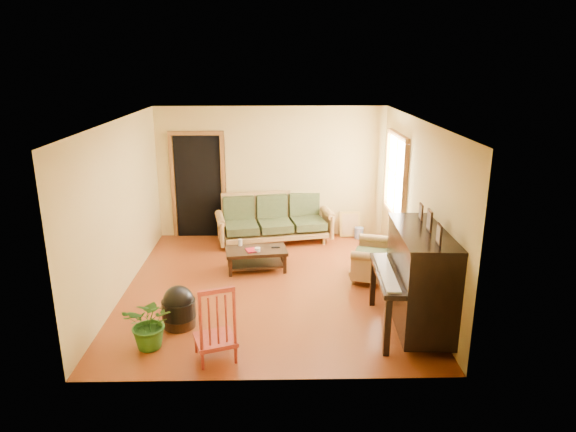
{
  "coord_description": "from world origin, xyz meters",
  "views": [
    {
      "loc": [
        0.13,
        -7.47,
        3.44
      ],
      "look_at": [
        0.29,
        0.2,
        1.1
      ],
      "focal_mm": 32.0,
      "sensor_mm": 36.0,
      "label": 1
    }
  ],
  "objects_px": {
    "piano": "(420,281)",
    "sofa": "(275,219)",
    "red_chair": "(214,321)",
    "coffee_table": "(256,259)",
    "ceramic_crock": "(359,233)",
    "potted_plant": "(151,323)",
    "footstool": "(179,311)",
    "armchair": "(376,253)"
  },
  "relations": [
    {
      "from": "footstool",
      "to": "potted_plant",
      "type": "xyz_separation_m",
      "value": [
        -0.25,
        -0.53,
        0.12
      ]
    },
    {
      "from": "sofa",
      "to": "red_chair",
      "type": "distance_m",
      "value": 4.16
    },
    {
      "from": "sofa",
      "to": "footstool",
      "type": "xyz_separation_m",
      "value": [
        -1.27,
        -3.32,
        -0.26
      ]
    },
    {
      "from": "potted_plant",
      "to": "coffee_table",
      "type": "bearing_deg",
      "value": 63.79
    },
    {
      "from": "red_chair",
      "to": "piano",
      "type": "bearing_deg",
      "value": -5.11
    },
    {
      "from": "potted_plant",
      "to": "sofa",
      "type": "bearing_deg",
      "value": 68.53
    },
    {
      "from": "ceramic_crock",
      "to": "potted_plant",
      "type": "height_order",
      "value": "potted_plant"
    },
    {
      "from": "armchair",
      "to": "footstool",
      "type": "bearing_deg",
      "value": -135.32
    },
    {
      "from": "footstool",
      "to": "armchair",
      "type": "bearing_deg",
      "value": 27.21
    },
    {
      "from": "armchair",
      "to": "potted_plant",
      "type": "height_order",
      "value": "armchair"
    },
    {
      "from": "ceramic_crock",
      "to": "potted_plant",
      "type": "distance_m",
      "value": 5.15
    },
    {
      "from": "sofa",
      "to": "ceramic_crock",
      "type": "height_order",
      "value": "sofa"
    },
    {
      "from": "coffee_table",
      "to": "red_chair",
      "type": "distance_m",
      "value": 2.75
    },
    {
      "from": "footstool",
      "to": "ceramic_crock",
      "type": "relative_size",
      "value": 2.02
    },
    {
      "from": "piano",
      "to": "ceramic_crock",
      "type": "xyz_separation_m",
      "value": [
        -0.22,
        3.63,
        -0.58
      ]
    },
    {
      "from": "red_chair",
      "to": "potted_plant",
      "type": "bearing_deg",
      "value": 143.73
    },
    {
      "from": "piano",
      "to": "red_chair",
      "type": "bearing_deg",
      "value": -162.97
    },
    {
      "from": "coffee_table",
      "to": "armchair",
      "type": "relative_size",
      "value": 1.12
    },
    {
      "from": "sofa",
      "to": "coffee_table",
      "type": "relative_size",
      "value": 2.16
    },
    {
      "from": "armchair",
      "to": "footstool",
      "type": "relative_size",
      "value": 2.02
    },
    {
      "from": "coffee_table",
      "to": "armchair",
      "type": "distance_m",
      "value": 2.02
    },
    {
      "from": "piano",
      "to": "sofa",
      "type": "bearing_deg",
      "value": 121.93
    },
    {
      "from": "coffee_table",
      "to": "red_chair",
      "type": "xyz_separation_m",
      "value": [
        -0.39,
        -2.7,
        0.31
      ]
    },
    {
      "from": "sofa",
      "to": "red_chair",
      "type": "xyz_separation_m",
      "value": [
        -0.7,
        -4.1,
        0.02
      ]
    },
    {
      "from": "red_chair",
      "to": "armchair",
      "type": "bearing_deg",
      "value": 24.99
    },
    {
      "from": "armchair",
      "to": "ceramic_crock",
      "type": "relative_size",
      "value": 4.07
    },
    {
      "from": "coffee_table",
      "to": "footstool",
      "type": "relative_size",
      "value": 2.26
    },
    {
      "from": "piano",
      "to": "ceramic_crock",
      "type": "bearing_deg",
      "value": 96.46
    },
    {
      "from": "coffee_table",
      "to": "piano",
      "type": "height_order",
      "value": "piano"
    },
    {
      "from": "coffee_table",
      "to": "ceramic_crock",
      "type": "distance_m",
      "value": 2.55
    },
    {
      "from": "sofa",
      "to": "footstool",
      "type": "height_order",
      "value": "sofa"
    },
    {
      "from": "sofa",
      "to": "footstool",
      "type": "distance_m",
      "value": 3.57
    },
    {
      "from": "piano",
      "to": "footstool",
      "type": "distance_m",
      "value": 3.22
    },
    {
      "from": "ceramic_crock",
      "to": "coffee_table",
      "type": "bearing_deg",
      "value": -141.66
    },
    {
      "from": "coffee_table",
      "to": "red_chair",
      "type": "bearing_deg",
      "value": -98.14
    },
    {
      "from": "ceramic_crock",
      "to": "armchair",
      "type": "bearing_deg",
      "value": -91.05
    },
    {
      "from": "coffee_table",
      "to": "ceramic_crock",
      "type": "relative_size",
      "value": 4.56
    },
    {
      "from": "sofa",
      "to": "armchair",
      "type": "height_order",
      "value": "sofa"
    },
    {
      "from": "coffee_table",
      "to": "piano",
      "type": "relative_size",
      "value": 0.65
    },
    {
      "from": "footstool",
      "to": "red_chair",
      "type": "relative_size",
      "value": 0.46
    },
    {
      "from": "piano",
      "to": "footstool",
      "type": "bearing_deg",
      "value": -179.34
    },
    {
      "from": "armchair",
      "to": "potted_plant",
      "type": "relative_size",
      "value": 1.34
    }
  ]
}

